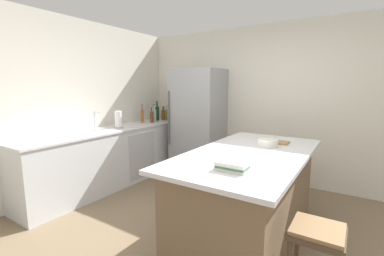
{
  "coord_description": "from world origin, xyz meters",
  "views": [
    {
      "loc": [
        1.22,
        -2.14,
        1.6
      ],
      "look_at": [
        -0.8,
        1.0,
        1.0
      ],
      "focal_mm": 24.42,
      "sensor_mm": 36.0,
      "label": 1
    }
  ],
  "objects_px": {
    "whiskey_bottle": "(163,115)",
    "mixing_bowl": "(267,143)",
    "kitchen_island": "(248,193)",
    "cookbook_stack": "(232,166)",
    "sink_faucet": "(95,120)",
    "bar_stool": "(317,242)",
    "vinegar_bottle": "(142,116)",
    "refrigerator": "(198,123)",
    "olive_oil_bottle": "(167,114)",
    "gin_bottle": "(155,115)",
    "paper_towel_roll": "(118,120)",
    "wine_bottle": "(157,113)",
    "cutting_board": "(274,142)",
    "syrup_bottle": "(152,117)",
    "hot_sauce_bottle": "(155,116)"
  },
  "relations": [
    {
      "from": "wine_bottle",
      "to": "cookbook_stack",
      "type": "distance_m",
      "value": 3.26
    },
    {
      "from": "paper_towel_roll",
      "to": "cookbook_stack",
      "type": "relative_size",
      "value": 1.2
    },
    {
      "from": "gin_bottle",
      "to": "cutting_board",
      "type": "distance_m",
      "value": 2.51
    },
    {
      "from": "hot_sauce_bottle",
      "to": "cookbook_stack",
      "type": "xyz_separation_m",
      "value": [
        2.51,
        -1.96,
        -0.06
      ]
    },
    {
      "from": "cutting_board",
      "to": "mixing_bowl",
      "type": "bearing_deg",
      "value": -92.39
    },
    {
      "from": "gin_bottle",
      "to": "syrup_bottle",
      "type": "distance_m",
      "value": 0.1
    },
    {
      "from": "kitchen_island",
      "to": "bar_stool",
      "type": "distance_m",
      "value": 0.99
    },
    {
      "from": "wine_bottle",
      "to": "cookbook_stack",
      "type": "bearing_deg",
      "value": -39.11
    },
    {
      "from": "kitchen_island",
      "to": "refrigerator",
      "type": "height_order",
      "value": "refrigerator"
    },
    {
      "from": "bar_stool",
      "to": "wine_bottle",
      "type": "xyz_separation_m",
      "value": [
        -3.18,
        2.05,
        0.56
      ]
    },
    {
      "from": "cutting_board",
      "to": "refrigerator",
      "type": "bearing_deg",
      "value": 152.02
    },
    {
      "from": "whiskey_bottle",
      "to": "syrup_bottle",
      "type": "height_order",
      "value": "syrup_bottle"
    },
    {
      "from": "kitchen_island",
      "to": "wine_bottle",
      "type": "relative_size",
      "value": 5.58
    },
    {
      "from": "syrup_bottle",
      "to": "cutting_board",
      "type": "bearing_deg",
      "value": -12.15
    },
    {
      "from": "kitchen_island",
      "to": "cookbook_stack",
      "type": "distance_m",
      "value": 0.83
    },
    {
      "from": "whiskey_bottle",
      "to": "refrigerator",
      "type": "bearing_deg",
      "value": -3.37
    },
    {
      "from": "hot_sauce_bottle",
      "to": "vinegar_bottle",
      "type": "relative_size",
      "value": 0.68
    },
    {
      "from": "kitchen_island",
      "to": "olive_oil_bottle",
      "type": "bearing_deg",
      "value": 145.62
    },
    {
      "from": "gin_bottle",
      "to": "vinegar_bottle",
      "type": "bearing_deg",
      "value": -124.38
    },
    {
      "from": "bar_stool",
      "to": "vinegar_bottle",
      "type": "relative_size",
      "value": 1.86
    },
    {
      "from": "olive_oil_bottle",
      "to": "mixing_bowl",
      "type": "distance_m",
      "value": 2.71
    },
    {
      "from": "sink_faucet",
      "to": "whiskey_bottle",
      "type": "relative_size",
      "value": 1.1
    },
    {
      "from": "cookbook_stack",
      "to": "vinegar_bottle",
      "type": "bearing_deg",
      "value": 146.94
    },
    {
      "from": "bar_stool",
      "to": "refrigerator",
      "type": "bearing_deg",
      "value": 137.21
    },
    {
      "from": "refrigerator",
      "to": "wine_bottle",
      "type": "height_order",
      "value": "refrigerator"
    },
    {
      "from": "syrup_bottle",
      "to": "kitchen_island",
      "type": "bearing_deg",
      "value": -25.69
    },
    {
      "from": "kitchen_island",
      "to": "cutting_board",
      "type": "height_order",
      "value": "cutting_board"
    },
    {
      "from": "olive_oil_bottle",
      "to": "gin_bottle",
      "type": "relative_size",
      "value": 0.89
    },
    {
      "from": "paper_towel_roll",
      "to": "syrup_bottle",
      "type": "distance_m",
      "value": 0.77
    },
    {
      "from": "sink_faucet",
      "to": "gin_bottle",
      "type": "distance_m",
      "value": 1.26
    },
    {
      "from": "kitchen_island",
      "to": "sink_faucet",
      "type": "xyz_separation_m",
      "value": [
        -2.44,
        -0.03,
        0.62
      ]
    },
    {
      "from": "vinegar_bottle",
      "to": "cookbook_stack",
      "type": "relative_size",
      "value": 1.3
    },
    {
      "from": "sink_faucet",
      "to": "cookbook_stack",
      "type": "bearing_deg",
      "value": -13.73
    },
    {
      "from": "mixing_bowl",
      "to": "paper_towel_roll",
      "type": "bearing_deg",
      "value": -179.86
    },
    {
      "from": "whiskey_bottle",
      "to": "mixing_bowl",
      "type": "bearing_deg",
      "value": -25.25
    },
    {
      "from": "cookbook_stack",
      "to": "mixing_bowl",
      "type": "height_order",
      "value": "mixing_bowl"
    },
    {
      "from": "whiskey_bottle",
      "to": "vinegar_bottle",
      "type": "bearing_deg",
      "value": -103.78
    },
    {
      "from": "hot_sauce_bottle",
      "to": "gin_bottle",
      "type": "bearing_deg",
      "value": -50.31
    },
    {
      "from": "kitchen_island",
      "to": "wine_bottle",
      "type": "bearing_deg",
      "value": 150.06
    },
    {
      "from": "sink_faucet",
      "to": "olive_oil_bottle",
      "type": "relative_size",
      "value": 1.02
    },
    {
      "from": "paper_towel_roll",
      "to": "mixing_bowl",
      "type": "xyz_separation_m",
      "value": [
        2.44,
        0.01,
        -0.1
      ]
    },
    {
      "from": "kitchen_island",
      "to": "cookbook_stack",
      "type": "height_order",
      "value": "cookbook_stack"
    },
    {
      "from": "syrup_bottle",
      "to": "paper_towel_roll",
      "type": "bearing_deg",
      "value": -92.47
    },
    {
      "from": "wine_bottle",
      "to": "gin_bottle",
      "type": "xyz_separation_m",
      "value": [
        0.09,
        -0.18,
        -0.01
      ]
    },
    {
      "from": "refrigerator",
      "to": "gin_bottle",
      "type": "height_order",
      "value": "refrigerator"
    },
    {
      "from": "kitchen_island",
      "to": "sink_faucet",
      "type": "height_order",
      "value": "sink_faucet"
    },
    {
      "from": "gin_bottle",
      "to": "cutting_board",
      "type": "relative_size",
      "value": 0.99
    },
    {
      "from": "kitchen_island",
      "to": "olive_oil_bottle",
      "type": "height_order",
      "value": "olive_oil_bottle"
    },
    {
      "from": "whiskey_bottle",
      "to": "hot_sauce_bottle",
      "type": "xyz_separation_m",
      "value": [
        -0.06,
        -0.2,
        -0.02
      ]
    },
    {
      "from": "refrigerator",
      "to": "hot_sauce_bottle",
      "type": "height_order",
      "value": "refrigerator"
    }
  ]
}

